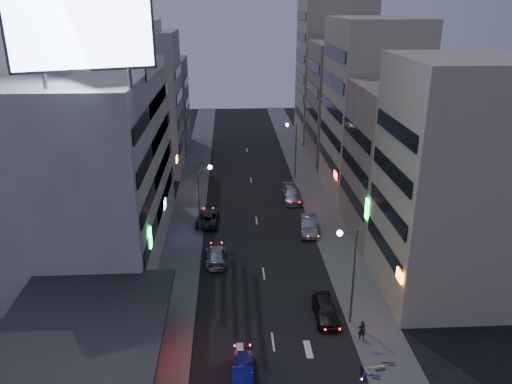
{
  "coord_description": "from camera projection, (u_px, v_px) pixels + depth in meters",
  "views": [
    {
      "loc": [
        -2.98,
        -26.66,
        23.93
      ],
      "look_at": [
        -0.39,
        20.02,
        5.87
      ],
      "focal_mm": 35.0,
      "sensor_mm": 36.0,
      "label": 1
    }
  ],
  "objects": [
    {
      "name": "sidewalk_left",
      "position": [
        190.0,
        208.0,
        61.12
      ],
      "size": [
        4.0,
        120.0,
        0.12
      ],
      "primitive_type": "cube",
      "color": "#4C4C4F",
      "rests_on": "ground"
    },
    {
      "name": "parked_car_right_mid",
      "position": [
        309.0,
        225.0,
        54.74
      ],
      "size": [
        2.33,
        5.12,
        1.63
      ],
      "primitive_type": "imported",
      "rotation": [
        0.0,
        0.0,
        -0.13
      ],
      "color": "#9CA0A4",
      "rests_on": "ground"
    },
    {
      "name": "shophouse_near",
      "position": [
        451.0,
        183.0,
        40.56
      ],
      "size": [
        10.0,
        11.0,
        20.0
      ],
      "primitive_type": "cube",
      "color": "#AEA688",
      "rests_on": "ground"
    },
    {
      "name": "far_right_a",
      "position": [
        347.0,
        102.0,
        77.74
      ],
      "size": [
        11.0,
        12.0,
        18.0
      ],
      "primitive_type": "cube",
      "color": "tan",
      "rests_on": "ground"
    },
    {
      "name": "street_lamp_right_far",
      "position": [
        293.0,
        143.0,
        69.24
      ],
      "size": [
        1.6,
        0.44,
        8.02
      ],
      "color": "#595B60",
      "rests_on": "sidewalk_right"
    },
    {
      "name": "food_court",
      "position": [
        73.0,
        344.0,
        34.04
      ],
      "size": [
        11.0,
        13.0,
        3.88
      ],
      "color": "#AEA688",
      "rests_on": "ground"
    },
    {
      "name": "white_building",
      "position": [
        84.0,
        165.0,
        48.12
      ],
      "size": [
        14.0,
        24.0,
        18.0
      ],
      "primitive_type": "cube",
      "color": "#BCBCB7",
      "rests_on": "ground"
    },
    {
      "name": "person",
      "position": [
        362.0,
        330.0,
        37.21
      ],
      "size": [
        0.56,
        0.37,
        1.55
      ],
      "primitive_type": "imported",
      "rotation": [
        0.0,
        0.0,
        3.14
      ],
      "color": "black",
      "rests_on": "sidewalk_right"
    },
    {
      "name": "sidewalk_right",
      "position": [
        319.0,
        205.0,
        61.95
      ],
      "size": [
        4.0,
        120.0,
        0.12
      ],
      "primitive_type": "cube",
      "color": "#4C4C4F",
      "rests_on": "ground"
    },
    {
      "name": "parked_car_left",
      "position": [
        208.0,
        218.0,
        56.83
      ],
      "size": [
        2.68,
        5.28,
        1.43
      ],
      "primitive_type": "imported",
      "rotation": [
        0.0,
        0.0,
        3.08
      ],
      "color": "#28282D",
      "rests_on": "ground"
    },
    {
      "name": "ground",
      "position": [
        278.0,
        380.0,
        33.61
      ],
      "size": [
        180.0,
        180.0,
        0.0
      ],
      "primitive_type": "plane",
      "color": "black",
      "rests_on": "ground"
    },
    {
      "name": "street_lamp_right_near",
      "position": [
        350.0,
        263.0,
        37.57
      ],
      "size": [
        1.6,
        0.44,
        8.02
      ],
      "color": "#595B60",
      "rests_on": "sidewalk_right"
    },
    {
      "name": "shophouse_mid",
      "position": [
        407.0,
        163.0,
        52.02
      ],
      "size": [
        11.0,
        12.0,
        16.0
      ],
      "primitive_type": "cube",
      "color": "tan",
      "rests_on": "ground"
    },
    {
      "name": "road_car_silver",
      "position": [
        216.0,
        256.0,
        48.47
      ],
      "size": [
        2.08,
        4.82,
        1.38
      ],
      "primitive_type": "imported",
      "rotation": [
        0.0,
        0.0,
        3.17
      ],
      "color": "#A0A1A8",
      "rests_on": "ground"
    },
    {
      "name": "far_right_b",
      "position": [
        333.0,
        71.0,
        89.73
      ],
      "size": [
        12.0,
        12.0,
        24.0
      ],
      "primitive_type": "cube",
      "color": "#AEA688",
      "rests_on": "ground"
    },
    {
      "name": "scooter_black_b",
      "position": [
        395.0,
        357.0,
        34.87
      ],
      "size": [
        0.75,
        1.66,
        0.98
      ],
      "primitive_type": null,
      "rotation": [
        0.0,
        0.0,
        1.44
      ],
      "color": "black",
      "rests_on": "sidewalk_right"
    },
    {
      "name": "shophouse_far",
      "position": [
        371.0,
        109.0,
        63.02
      ],
      "size": [
        10.0,
        14.0,
        22.0
      ],
      "primitive_type": "cube",
      "color": "#AEA688",
      "rests_on": "ground"
    },
    {
      "name": "scooter_silver_b",
      "position": [
        383.0,
        358.0,
        34.56
      ],
      "size": [
        0.91,
        2.08,
        1.23
      ],
      "primitive_type": null,
      "rotation": [
        0.0,
        0.0,
        1.69
      ],
      "color": "#B6B7BE",
      "rests_on": "sidewalk_right"
    },
    {
      "name": "street_lamp_left",
      "position": [
        202.0,
        191.0,
        51.86
      ],
      "size": [
        1.6,
        0.44,
        8.02
      ],
      "color": "#595B60",
      "rests_on": "sidewalk_left"
    },
    {
      "name": "far_left_a",
      "position": [
        141.0,
        104.0,
        71.12
      ],
      "size": [
        11.0,
        10.0,
        20.0
      ],
      "primitive_type": "cube",
      "color": "#BCBCB7",
      "rests_on": "ground"
    },
    {
      "name": "parked_car_right_far",
      "position": [
        292.0,
        194.0,
        63.44
      ],
      "size": [
        2.25,
        5.43,
        1.57
      ],
      "primitive_type": "imported",
      "rotation": [
        0.0,
        0.0,
        -0.01
      ],
      "color": "#A4A9AD",
      "rests_on": "ground"
    },
    {
      "name": "far_left_b",
      "position": [
        151.0,
        104.0,
        84.1
      ],
      "size": [
        12.0,
        10.0,
        15.0
      ],
      "primitive_type": "cube",
      "color": "gray",
      "rests_on": "ground"
    },
    {
      "name": "parked_car_right_near",
      "position": [
        326.0,
        309.0,
        39.91
      ],
      "size": [
        1.9,
        4.56,
        1.54
      ],
      "primitive_type": "imported",
      "rotation": [
        0.0,
        0.0,
        -0.02
      ],
      "color": "#242327",
      "rests_on": "ground"
    },
    {
      "name": "road_car_blue",
      "position": [
        243.0,
        370.0,
        33.56
      ],
      "size": [
        1.62,
        4.07,
        1.32
      ],
      "primitive_type": "imported",
      "rotation": [
        0.0,
        0.0,
        3.09
      ],
      "color": "navy",
      "rests_on": "ground"
    },
    {
      "name": "billboard",
      "position": [
        82.0,
        35.0,
        34.42
      ],
      "size": [
        9.52,
        3.75,
        6.2
      ],
      "rotation": [
        0.0,
        0.0,
        0.35
      ],
      "color": "#595B60",
      "rests_on": "white_building"
    },
    {
      "name": "scooter_blue",
      "position": [
        381.0,
        370.0,
        33.62
      ],
      "size": [
        1.09,
        1.79,
        1.04
      ],
      "primitive_type": null,
      "rotation": [
        0.0,
        0.0,
        1.24
      ],
      "color": "navy",
      "rests_on": "sidewalk_right"
    }
  ]
}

